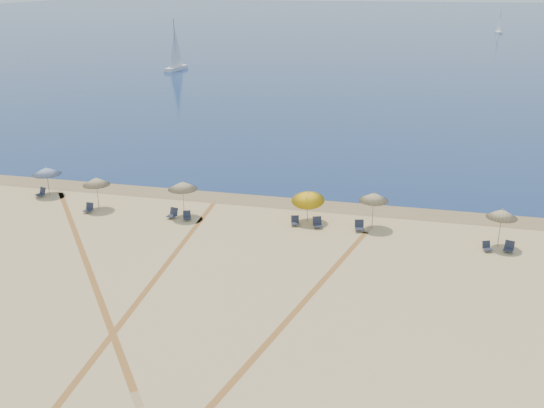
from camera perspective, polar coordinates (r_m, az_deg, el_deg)
The scene contains 21 objects.
ground at distance 25.79m, azimuth -10.72°, elevation -18.24°, with size 160.00×160.00×0.00m, color tan.
ocean at distance 243.82m, azimuth 11.52°, elevation 16.45°, with size 500.00×500.00×0.00m, color #0C2151.
wet_sand at distance 45.95m, azimuth 1.14°, elevation 0.20°, with size 500.00×500.00×0.00m, color olive.
umbrella_0 at distance 50.09m, azimuth -20.44°, elevation 2.93°, with size 2.22×2.22×2.26m.
umbrella_1 at distance 45.75m, azimuth -16.20°, elevation 2.07°, with size 1.97×1.97×2.46m.
umbrella_2 at distance 42.89m, azimuth -8.40°, elevation 1.74°, with size 2.09×2.09×2.66m.
umbrella_3 at distance 41.72m, azimuth 3.40°, elevation 0.67°, with size 2.28×2.35×2.37m.
umbrella_4 at distance 41.08m, azimuth 9.55°, elevation 0.68°, with size 2.00×2.02×2.56m.
umbrella_5 at distance 40.26m, azimuth 20.82°, elevation -0.84°, with size 1.91×1.91×2.57m.
chair_0 at distance 50.30m, azimuth -20.87°, elevation 1.00°, with size 0.78×0.84×0.70m.
chair_1 at distance 45.82m, azimuth -16.84°, elevation -0.39°, with size 0.59×0.68×0.68m.
chair_2 at distance 43.40m, azimuth -9.31°, elevation -0.90°, with size 0.72×0.80×0.71m.
chair_3 at distance 42.90m, azimuth -7.99°, elevation -1.14°, with size 0.73×0.77×0.64m.
chair_4 at distance 41.62m, azimuth 2.19°, elevation -1.63°, with size 0.69×0.75×0.65m.
chair_5 at distance 41.33m, azimuth 4.30°, elevation -1.79°, with size 0.80×0.86×0.72m.
chair_6 at distance 41.11m, azimuth 8.22°, elevation -2.08°, with size 0.73×0.81×0.72m.
chair_7 at distance 40.08m, azimuth 19.56°, elevation -3.81°, with size 0.69×0.73×0.61m.
chair_8 at distance 40.40m, azimuth 21.38°, elevation -3.81°, with size 0.73×0.80×0.69m.
sailboat_0 at distance 201.50m, azimuth 20.57°, elevation 15.40°, with size 2.12×4.74×6.85m.
sailboat_1 at distance 114.21m, azimuth -9.05°, elevation 13.67°, with size 2.34×6.16×8.95m.
tire_tracks at distance 33.88m, azimuth -10.11°, elevation -7.97°, with size 49.90×42.29×0.00m.
Camera 1 is at (8.92, -18.13, 16.03)m, focal length 40.05 mm.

